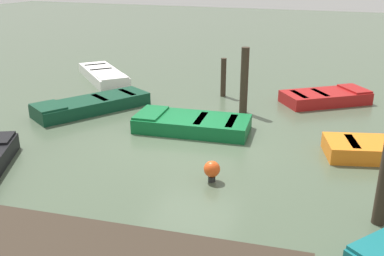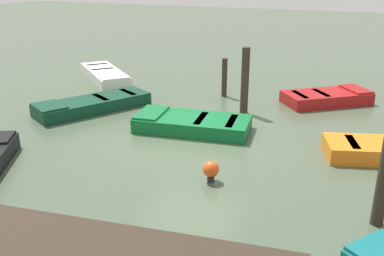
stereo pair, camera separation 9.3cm
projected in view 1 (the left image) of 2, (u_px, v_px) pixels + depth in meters
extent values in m
plane|color=#475642|center=(192.00, 140.00, 11.76)|extent=(80.00, 80.00, 0.00)
cube|color=#0F602D|center=(192.00, 124.00, 12.38)|extent=(3.36, 1.81, 0.40)
cube|color=orange|center=(192.00, 119.00, 12.33)|extent=(2.85, 1.44, 0.04)
cube|color=#0F602D|center=(151.00, 113.00, 12.60)|extent=(0.86, 1.37, 0.06)
cube|color=#B06E1E|center=(201.00, 119.00, 12.26)|extent=(0.33, 1.14, 0.04)
cube|color=#B06E1E|center=(231.00, 121.00, 12.05)|extent=(0.33, 1.14, 0.04)
cube|color=black|center=(352.00, 142.00, 10.63)|extent=(0.46, 0.96, 0.04)
cube|color=#0C3823|center=(92.00, 105.00, 14.11)|extent=(2.89, 3.84, 0.40)
cube|color=maroon|center=(92.00, 101.00, 14.06)|extent=(2.39, 3.22, 0.04)
cube|color=#0C3823|center=(48.00, 106.00, 13.18)|extent=(1.35, 1.25, 0.06)
cube|color=maroon|center=(100.00, 98.00, 14.21)|extent=(0.92, 0.64, 0.04)
cube|color=maroon|center=(127.00, 93.00, 14.81)|extent=(0.92, 0.64, 0.04)
cube|color=maroon|center=(325.00, 97.00, 14.90)|extent=(3.10, 2.80, 0.40)
cube|color=black|center=(326.00, 94.00, 14.85)|extent=(2.58, 2.31, 0.04)
cube|color=maroon|center=(355.00, 89.00, 15.10)|extent=(1.22, 1.32, 0.06)
cube|color=black|center=(320.00, 93.00, 14.78)|extent=(0.78, 0.93, 0.04)
cube|color=black|center=(299.00, 95.00, 14.58)|extent=(0.78, 0.93, 0.04)
cube|color=silver|center=(103.00, 75.00, 17.99)|extent=(3.57, 3.41, 0.40)
cube|color=#334772|center=(103.00, 72.00, 17.95)|extent=(2.98, 2.84, 0.04)
cube|color=silver|center=(113.00, 77.00, 16.68)|extent=(1.33, 1.35, 0.06)
cube|color=navy|center=(101.00, 69.00, 18.17)|extent=(0.78, 0.82, 0.04)
cube|color=navy|center=(95.00, 65.00, 19.04)|extent=(0.78, 0.82, 0.04)
cylinder|color=#33281E|center=(244.00, 81.00, 13.61)|extent=(0.25, 0.25, 2.11)
cylinder|color=#33281E|center=(223.00, 77.00, 15.53)|extent=(0.19, 0.19, 1.39)
cylinder|color=#262626|center=(212.00, 179.00, 9.47)|extent=(0.16, 0.16, 0.12)
sphere|color=#E54C19|center=(212.00, 169.00, 9.38)|extent=(0.36, 0.36, 0.36)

